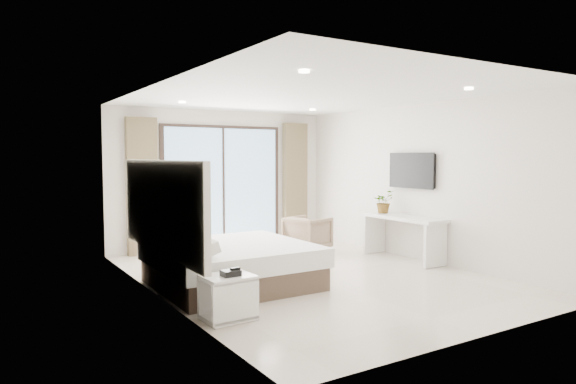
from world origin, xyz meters
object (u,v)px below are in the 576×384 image
object	(u,v)px
console_desk	(403,228)
armchair	(308,232)
bed	(231,264)
nightstand	(228,297)

from	to	relation	value
console_desk	armchair	bearing A→B (deg)	121.51
bed	armchair	world-z (taller)	armchair
bed	armchair	bearing A→B (deg)	34.02
armchair	console_desk	bearing A→B (deg)	-165.81
nightstand	console_desk	world-z (taller)	console_desk
nightstand	armchair	size ratio (longest dim) A/B	0.76
console_desk	bed	bearing A→B (deg)	-179.06
bed	nightstand	distance (m)	1.48
console_desk	armchair	distance (m)	1.82
bed	console_desk	bearing A→B (deg)	0.94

